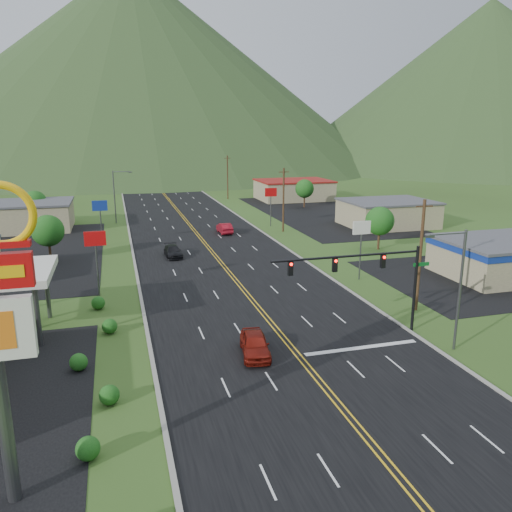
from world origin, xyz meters
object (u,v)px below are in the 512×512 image
object	(u,v)px
streetlight_east	(457,283)
car_red_far	(225,228)
car_dark_mid	(173,252)
car_red_near	(255,345)
traffic_signal	(370,271)
streetlight_west	(116,193)

from	to	relation	value
streetlight_east	car_red_far	bearing A→B (deg)	98.54
streetlight_east	car_dark_mid	size ratio (longest dim) A/B	1.89
car_red_near	car_dark_mid	distance (m)	30.42
traffic_signal	car_red_far	bearing A→B (deg)	93.04
car_dark_mid	streetlight_west	bearing A→B (deg)	101.42
traffic_signal	car_red_far	size ratio (longest dim) A/B	2.68
car_red_far	streetlight_west	bearing A→B (deg)	-41.85
streetlight_west	car_dark_mid	size ratio (longest dim) A/B	1.89
car_red_near	car_red_far	xyz separation A→B (m)	(7.20, 43.16, -0.01)
streetlight_west	car_dark_mid	world-z (taller)	streetlight_west
traffic_signal	car_red_near	size ratio (longest dim) A/B	2.74
streetlight_east	car_red_far	world-z (taller)	streetlight_east
streetlight_east	car_dark_mid	distance (m)	37.45
car_red_near	traffic_signal	bearing A→B (deg)	14.48
streetlight_east	streetlight_west	bearing A→B (deg)	110.86
car_red_near	car_red_far	world-z (taller)	car_red_near
traffic_signal	streetlight_east	size ratio (longest dim) A/B	1.46
traffic_signal	car_red_near	bearing A→B (deg)	-174.13
car_red_near	streetlight_east	bearing A→B (deg)	-3.47
car_dark_mid	car_red_far	xyz separation A→B (m)	(9.50, 12.83, 0.11)
traffic_signal	streetlight_west	bearing A→B (deg)	107.97
streetlight_west	car_red_near	xyz separation A→B (m)	(8.72, -56.98, -4.37)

